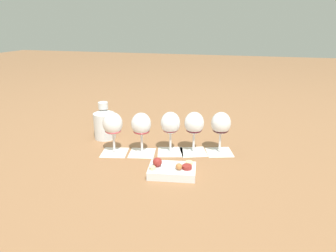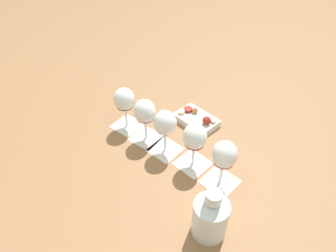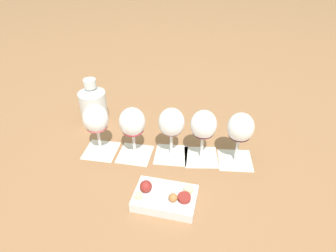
{
  "view_description": "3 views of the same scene",
  "coord_description": "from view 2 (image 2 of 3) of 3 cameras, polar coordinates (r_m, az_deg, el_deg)",
  "views": [
    {
      "loc": [
        0.29,
        -1.12,
        0.52
      ],
      "look_at": [
        -0.0,
        0.0,
        0.12
      ],
      "focal_mm": 32.0,
      "sensor_mm": 36.0,
      "label": 1
    },
    {
      "loc": [
        -0.64,
        0.44,
        0.79
      ],
      "look_at": [
        -0.0,
        0.0,
        0.12
      ],
      "focal_mm": 32.0,
      "sensor_mm": 36.0,
      "label": 2
    },
    {
      "loc": [
        0.27,
        -0.69,
        0.65
      ],
      "look_at": [
        -0.0,
        0.0,
        0.12
      ],
      "focal_mm": 32.0,
      "sensor_mm": 36.0,
      "label": 3
    }
  ],
  "objects": [
    {
      "name": "tasting_card_2",
      "position": [
        1.11,
        -0.54,
        -4.47
      ],
      "size": [
        0.13,
        0.13,
        0.0
      ],
      "color": "silver",
      "rests_on": "ground_plane"
    },
    {
      "name": "wine_glass_4",
      "position": [
        1.15,
        -8.3,
        4.72
      ],
      "size": [
        0.08,
        0.08,
        0.17
      ],
      "color": "white",
      "rests_on": "tasting_card_4"
    },
    {
      "name": "wine_glass_2",
      "position": [
        1.03,
        -0.58,
        0.25
      ],
      "size": [
        0.08,
        0.08,
        0.17
      ],
      "color": "white",
      "rests_on": "tasting_card_2"
    },
    {
      "name": "wine_glass_3",
      "position": [
        1.08,
        -4.45,
        2.48
      ],
      "size": [
        0.08,
        0.08,
        0.17
      ],
      "color": "white",
      "rests_on": "tasting_card_3"
    },
    {
      "name": "wine_glass_1",
      "position": [
        0.98,
        5.1,
        -2.35
      ],
      "size": [
        0.08,
        0.08,
        0.17
      ],
      "color": "white",
      "rests_on": "tasting_card_1"
    },
    {
      "name": "tasting_card_0",
      "position": [
        1.03,
        9.83,
        -10.32
      ],
      "size": [
        0.12,
        0.12,
        0.0
      ],
      "color": "silver",
      "rests_on": "ground_plane"
    },
    {
      "name": "snack_dish",
      "position": [
        1.22,
        5.48,
        1.24
      ],
      "size": [
        0.18,
        0.13,
        0.06
      ],
      "color": "silver",
      "rests_on": "ground_plane"
    },
    {
      "name": "ceramic_vase",
      "position": [
        0.86,
        8.09,
        -16.52
      ],
      "size": [
        0.1,
        0.1,
        0.18
      ],
      "color": "silver",
      "rests_on": "ground_plane"
    },
    {
      "name": "tasting_card_4",
      "position": [
        1.23,
        -7.77,
        0.16
      ],
      "size": [
        0.13,
        0.13,
        0.0
      ],
      "color": "silver",
      "rests_on": "ground_plane"
    },
    {
      "name": "tasting_card_3",
      "position": [
        1.16,
        -4.15,
        -2.19
      ],
      "size": [
        0.14,
        0.14,
        0.0
      ],
      "color": "silver",
      "rests_on": "ground_plane"
    },
    {
      "name": "tasting_card_1",
      "position": [
        1.07,
        4.72,
        -7.08
      ],
      "size": [
        0.12,
        0.12,
        0.0
      ],
      "color": "silver",
      "rests_on": "ground_plane"
    },
    {
      "name": "ground_plane",
      "position": [
        1.11,
        0.01,
        -4.58
      ],
      "size": [
        8.0,
        8.0,
        0.0
      ],
      "primitive_type": "plane",
      "color": "#936642"
    },
    {
      "name": "wine_glass_0",
      "position": [
        0.94,
        10.66,
        -5.66
      ],
      "size": [
        0.08,
        0.08,
        0.17
      ],
      "color": "white",
      "rests_on": "tasting_card_0"
    }
  ]
}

